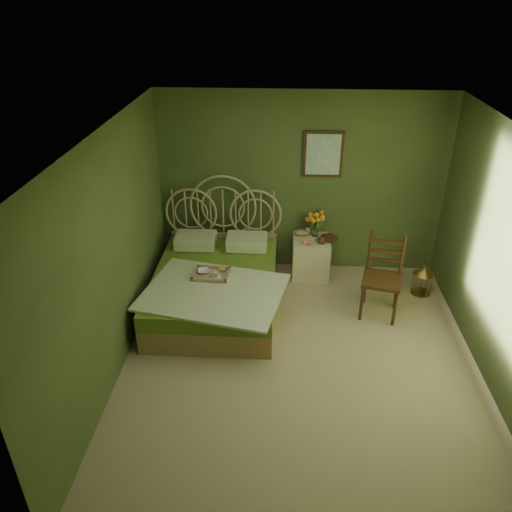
# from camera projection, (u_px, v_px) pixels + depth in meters

# --- Properties ---
(floor) EXTENTS (4.50, 4.50, 0.00)m
(floor) POSITION_uv_depth(u_px,v_px,m) (300.00, 363.00, 5.67)
(floor) COLOR #BFAC89
(floor) RESTS_ON ground
(ceiling) EXTENTS (4.50, 4.50, 0.00)m
(ceiling) POSITION_uv_depth(u_px,v_px,m) (313.00, 137.00, 4.41)
(ceiling) COLOR silver
(ceiling) RESTS_ON wall_back
(wall_back) EXTENTS (4.00, 0.00, 4.00)m
(wall_back) POSITION_uv_depth(u_px,v_px,m) (301.00, 185.00, 7.01)
(wall_back) COLOR #536434
(wall_back) RESTS_ON floor
(wall_left) EXTENTS (0.00, 4.50, 4.50)m
(wall_left) POSITION_uv_depth(u_px,v_px,m) (111.00, 259.00, 5.14)
(wall_left) COLOR #536434
(wall_left) RESTS_ON floor
(wall_right) EXTENTS (0.00, 4.50, 4.50)m
(wall_right) POSITION_uv_depth(u_px,v_px,m) (508.00, 270.00, 4.94)
(wall_right) COLOR #536434
(wall_right) RESTS_ON floor
(wall_art) EXTENTS (0.54, 0.04, 0.64)m
(wall_art) POSITION_uv_depth(u_px,v_px,m) (323.00, 154.00, 6.75)
(wall_art) COLOR #321A0D
(wall_art) RESTS_ON wall_back
(bed) EXTENTS (1.85, 2.33, 1.45)m
(bed) POSITION_uv_depth(u_px,v_px,m) (216.00, 284.00, 6.56)
(bed) COLOR tan
(bed) RESTS_ON floor
(nightstand) EXTENTS (0.52, 0.52, 1.01)m
(nightstand) POSITION_uv_depth(u_px,v_px,m) (311.00, 252.00, 7.23)
(nightstand) COLOR #F2E4C5
(nightstand) RESTS_ON floor
(chair) EXTENTS (0.57, 0.57, 1.07)m
(chair) POSITION_uv_depth(u_px,v_px,m) (382.00, 271.00, 6.31)
(chair) COLOR #321A0D
(chair) RESTS_ON floor
(birdcage) EXTENTS (0.27, 0.27, 0.41)m
(birdcage) POSITION_uv_depth(u_px,v_px,m) (422.00, 281.00, 6.85)
(birdcage) COLOR #B67E3A
(birdcage) RESTS_ON floor
(book_lower) EXTENTS (0.25, 0.28, 0.02)m
(book_lower) POSITION_uv_depth(u_px,v_px,m) (324.00, 238.00, 7.11)
(book_lower) COLOR #381E0F
(book_lower) RESTS_ON nightstand
(book_upper) EXTENTS (0.23, 0.28, 0.02)m
(book_upper) POSITION_uv_depth(u_px,v_px,m) (324.00, 237.00, 7.10)
(book_upper) COLOR #472819
(book_upper) RESTS_ON nightstand
(cereal_bowl) EXTENTS (0.19, 0.19, 0.04)m
(cereal_bowl) POSITION_uv_depth(u_px,v_px,m) (204.00, 271.00, 6.34)
(cereal_bowl) COLOR white
(cereal_bowl) RESTS_ON bed
(coffee_cup) EXTENTS (0.10, 0.10, 0.08)m
(coffee_cup) POSITION_uv_depth(u_px,v_px,m) (217.00, 275.00, 6.23)
(coffee_cup) COLOR white
(coffee_cup) RESTS_ON bed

